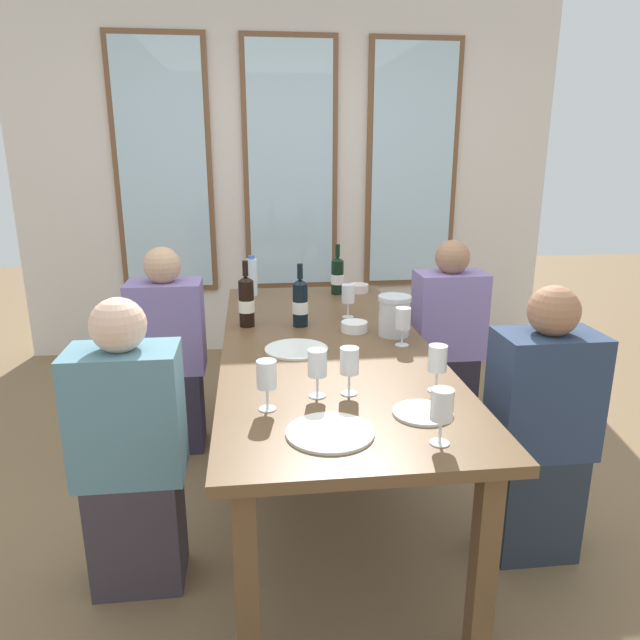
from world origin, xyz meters
name	(u,v)px	position (x,y,z in m)	size (l,w,h in m)	color
ground_plane	(325,487)	(0.00, 0.00, 0.00)	(12.00, 12.00, 0.00)	brown
back_wall_with_windows	(290,167)	(0.00, 2.16, 1.45)	(4.12, 0.10, 2.90)	silver
dining_table	(325,359)	(0.00, 0.00, 0.67)	(0.92, 2.26, 0.74)	brown
white_plate_0	(423,413)	(0.23, -0.77, 0.74)	(0.20, 0.20, 0.01)	white
white_plate_1	(296,349)	(-0.14, -0.08, 0.74)	(0.28, 0.28, 0.01)	white
white_plate_2	(330,432)	(-0.10, -0.87, 0.74)	(0.27, 0.27, 0.01)	white
metal_pitcher	(394,315)	(0.33, 0.08, 0.84)	(0.16, 0.16, 0.19)	silver
wine_bottle_0	(337,275)	(0.19, 0.93, 0.85)	(0.08, 0.08, 0.30)	black
wine_bottle_1	(300,303)	(-0.09, 0.29, 0.86)	(0.08, 0.08, 0.31)	black
wine_bottle_2	(246,301)	(-0.35, 0.31, 0.87)	(0.08, 0.08, 0.33)	black
tasting_bowl_0	(354,327)	(0.16, 0.17, 0.76)	(0.13, 0.13, 0.05)	white
tasting_bowl_1	(358,288)	(0.32, 0.95, 0.76)	(0.12, 0.12, 0.05)	white
water_bottle	(252,277)	(-0.32, 0.95, 0.85)	(0.06, 0.06, 0.24)	white
wine_glass_0	(267,376)	(-0.28, -0.67, 0.86)	(0.07, 0.07, 0.17)	white
wine_glass_1	(403,319)	(0.34, -0.07, 0.86)	(0.07, 0.07, 0.17)	white
wine_glass_2	(349,362)	(0.01, -0.57, 0.86)	(0.07, 0.07, 0.17)	white
wine_glass_3	(317,364)	(-0.10, -0.58, 0.86)	(0.07, 0.07, 0.17)	white
wine_glass_4	(348,295)	(0.17, 0.41, 0.86)	(0.07, 0.07, 0.17)	white
wine_glass_5	(437,360)	(0.33, -0.58, 0.86)	(0.07, 0.07, 0.17)	white
wine_glass_6	(442,406)	(0.22, -0.97, 0.86)	(0.07, 0.07, 0.17)	white
seated_person_0	(131,456)	(-0.77, -0.54, 0.53)	(0.38, 0.24, 1.11)	#3A313A
seated_person_1	(540,432)	(0.77, -0.54, 0.53)	(0.38, 0.24, 1.11)	#262F3B
seated_person_2	(169,356)	(-0.77, 0.52, 0.53)	(0.38, 0.24, 1.11)	#2E283B
seated_person_3	(447,342)	(0.77, 0.57, 0.53)	(0.38, 0.24, 1.11)	#282230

